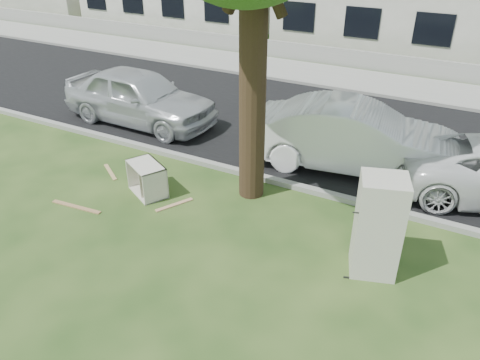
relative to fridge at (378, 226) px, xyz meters
The scene contains 13 objects.
ground 2.79m from the fridge, 168.75° to the right, with size 120.00×120.00×0.00m, color #213F16.
road 6.13m from the fridge, 115.29° to the left, with size 120.00×7.00×0.01m, color black.
kerb_near 3.36m from the fridge, 143.26° to the left, with size 120.00×0.18×0.12m, color gray.
kerb_far 9.44m from the fridge, 106.01° to the left, with size 120.00×0.18×0.12m, color gray.
sidewalk 10.84m from the fridge, 103.88° to the left, with size 120.00×2.80×0.01m, color gray.
low_wall 12.37m from the fridge, 102.10° to the left, with size 120.00×0.15×0.70m, color gray.
fridge is the anchor object (origin of this frame).
cabinet 5.03m from the fridge, behind, with size 0.91×0.57×0.71m, color white.
plank_a 6.10m from the fridge, behind, with size 1.21×0.10×0.02m, color #A67B50.
plank_b 6.47m from the fridge, behind, with size 0.87×0.09×0.02m, color tan.
plank_c 4.28m from the fridge, behind, with size 0.86×0.10×0.02m, color tan.
car_center 3.79m from the fridge, 111.71° to the left, with size 1.70×4.88×1.61m, color white.
car_left 8.43m from the fridge, 156.31° to the left, with size 1.88×4.67×1.59m, color #B9BCC1.
Camera 1 is at (3.60, -6.11, 5.32)m, focal length 35.00 mm.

